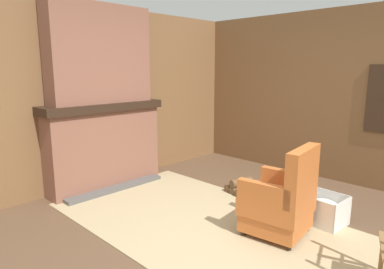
{
  "coord_description": "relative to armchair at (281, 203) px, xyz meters",
  "views": [
    {
      "loc": [
        1.82,
        -2.53,
        1.72
      ],
      "look_at": [
        -1.08,
        0.43,
        0.9
      ],
      "focal_mm": 32.0,
      "sensor_mm": 36.0,
      "label": 1
    }
  ],
  "objects": [
    {
      "name": "fireplace_hearth",
      "position": [
        -2.58,
        -0.46,
        0.25
      ],
      "size": [
        0.58,
        1.77,
        1.23
      ],
      "color": "brown",
      "rests_on": "ground"
    },
    {
      "name": "storage_case",
      "position": [
        -2.63,
        0.22,
        0.93
      ],
      "size": [
        0.17,
        0.26,
        0.11
      ],
      "color": "black",
      "rests_on": "fireplace_hearth"
    },
    {
      "name": "armchair",
      "position": [
        0.0,
        0.0,
        0.0
      ],
      "size": [
        0.69,
        0.7,
        0.96
      ],
      "rotation": [
        0.0,
        0.0,
        3.27
      ],
      "color": "#C6662D",
      "rests_on": "ground"
    },
    {
      "name": "firewood_stack",
      "position": [
        -1.01,
        0.7,
        -0.27
      ],
      "size": [
        0.42,
        0.41,
        0.21
      ],
      "rotation": [
        0.0,
        0.0,
        -0.26
      ],
      "color": "brown",
      "rests_on": "ground"
    },
    {
      "name": "oil_lamp_vase",
      "position": [
        -2.63,
        -0.97,
        0.98
      ],
      "size": [
        0.11,
        0.11,
        0.29
      ],
      "color": "#B24C42",
      "rests_on": "fireplace_hearth"
    },
    {
      "name": "ground_plane",
      "position": [
        -0.16,
        -0.46,
        -0.36
      ],
      "size": [
        14.0,
        14.0,
        0.0
      ],
      "primitive_type": "plane",
      "color": "brown"
    },
    {
      "name": "decorative_plate_on_mantel",
      "position": [
        -2.65,
        -0.37,
        1.01
      ],
      "size": [
        0.07,
        0.28,
        0.28
      ],
      "color": "gold",
      "rests_on": "fireplace_hearth"
    },
    {
      "name": "chimney_breast",
      "position": [
        -2.59,
        -0.46,
        1.53
      ],
      "size": [
        0.33,
        1.47,
        1.32
      ],
      "color": "brown",
      "rests_on": "fireplace_hearth"
    },
    {
      "name": "area_rug",
      "position": [
        -0.49,
        -0.35,
        -0.35
      ],
      "size": [
        4.01,
        2.01,
        0.01
      ],
      "color": "tan",
      "rests_on": "ground"
    },
    {
      "name": "wood_panel_wall_left",
      "position": [
        -2.81,
        -0.46,
        0.93
      ],
      "size": [
        0.06,
        5.84,
        2.57
      ],
      "color": "brown",
      "rests_on": "ground"
    },
    {
      "name": "laundry_basket",
      "position": [
        0.21,
        0.58,
        -0.19
      ],
      "size": [
        0.45,
        0.41,
        0.33
      ],
      "rotation": [
        0.0,
        0.0,
        -0.06
      ],
      "color": "white",
      "rests_on": "ground"
    },
    {
      "name": "wood_panel_wall_back",
      "position": [
        -0.14,
        2.19,
        0.93
      ],
      "size": [
        5.84,
        0.09,
        2.57
      ],
      "color": "brown",
      "rests_on": "ground"
    }
  ]
}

